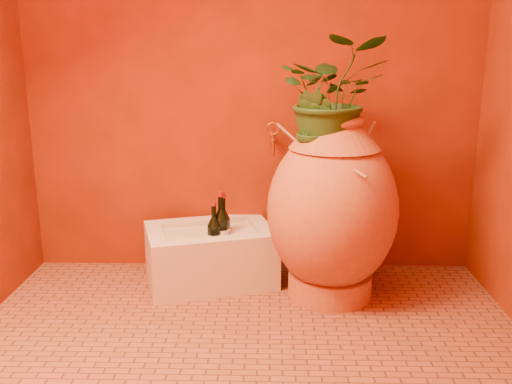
{
  "coord_description": "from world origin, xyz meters",
  "views": [
    {
      "loc": [
        0.1,
        -2.15,
        1.27
      ],
      "look_at": [
        0.04,
        0.35,
        0.61
      ],
      "focal_mm": 40.0,
      "sensor_mm": 36.0,
      "label": 1
    }
  ],
  "objects_px": {
    "stone_basin": "(210,256)",
    "wine_bottle_c": "(221,232)",
    "wine_bottle_a": "(214,237)",
    "wall_tap": "(273,137)",
    "wine_bottle_b": "(223,230)",
    "amphora": "(332,209)"
  },
  "relations": [
    {
      "from": "stone_basin",
      "to": "wine_bottle_c",
      "type": "height_order",
      "value": "wine_bottle_c"
    },
    {
      "from": "wine_bottle_a",
      "to": "wall_tap",
      "type": "relative_size",
      "value": 1.72
    },
    {
      "from": "wine_bottle_c",
      "to": "wall_tap",
      "type": "relative_size",
      "value": 1.98
    },
    {
      "from": "wine_bottle_a",
      "to": "wine_bottle_c",
      "type": "distance_m",
      "value": 0.05
    },
    {
      "from": "wine_bottle_b",
      "to": "wall_tap",
      "type": "bearing_deg",
      "value": 26.28
    },
    {
      "from": "wine_bottle_b",
      "to": "wine_bottle_c",
      "type": "distance_m",
      "value": 0.05
    },
    {
      "from": "wine_bottle_a",
      "to": "wall_tap",
      "type": "height_order",
      "value": "wall_tap"
    },
    {
      "from": "wine_bottle_b",
      "to": "wine_bottle_c",
      "type": "xyz_separation_m",
      "value": [
        -0.01,
        -0.05,
        0.01
      ]
    },
    {
      "from": "wine_bottle_c",
      "to": "wine_bottle_a",
      "type": "bearing_deg",
      "value": -134.95
    },
    {
      "from": "amphora",
      "to": "wall_tap",
      "type": "height_order",
      "value": "amphora"
    },
    {
      "from": "amphora",
      "to": "wine_bottle_b",
      "type": "xyz_separation_m",
      "value": [
        -0.56,
        0.19,
        -0.18
      ]
    },
    {
      "from": "amphora",
      "to": "wall_tap",
      "type": "relative_size",
      "value": 5.34
    },
    {
      "from": "amphora",
      "to": "stone_basin",
      "type": "relative_size",
      "value": 1.22
    },
    {
      "from": "stone_basin",
      "to": "wine_bottle_b",
      "type": "xyz_separation_m",
      "value": [
        0.07,
        0.03,
        0.14
      ]
    },
    {
      "from": "stone_basin",
      "to": "wine_bottle_a",
      "type": "height_order",
      "value": "wine_bottle_a"
    },
    {
      "from": "wine_bottle_b",
      "to": "wine_bottle_a",
      "type": "bearing_deg",
      "value": -116.65
    },
    {
      "from": "amphora",
      "to": "stone_basin",
      "type": "bearing_deg",
      "value": 165.93
    },
    {
      "from": "amphora",
      "to": "wine_bottle_a",
      "type": "distance_m",
      "value": 0.64
    },
    {
      "from": "amphora",
      "to": "wall_tap",
      "type": "bearing_deg",
      "value": 133.1
    },
    {
      "from": "stone_basin",
      "to": "wine_bottle_b",
      "type": "height_order",
      "value": "wine_bottle_b"
    },
    {
      "from": "stone_basin",
      "to": "amphora",
      "type": "bearing_deg",
      "value": -14.07
    },
    {
      "from": "wine_bottle_b",
      "to": "amphora",
      "type": "bearing_deg",
      "value": -18.59
    }
  ]
}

